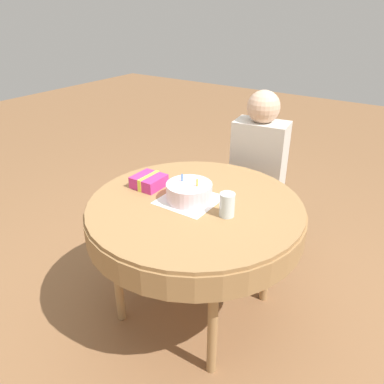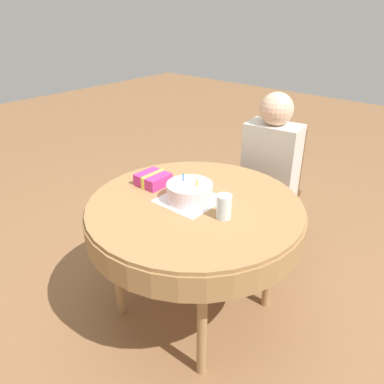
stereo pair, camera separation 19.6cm
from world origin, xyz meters
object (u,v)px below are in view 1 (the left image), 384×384
(person, at_px, (258,158))
(gift_box, at_px, (149,181))
(drinking_glass, at_px, (227,205))
(chair, at_px, (259,182))
(birthday_cake, at_px, (189,192))

(person, xyz_separation_m, gift_box, (-0.31, -0.80, 0.06))
(person, relative_size, drinking_glass, 9.70)
(drinking_glass, xyz_separation_m, gift_box, (-0.53, 0.03, -0.03))
(chair, xyz_separation_m, birthday_cake, (-0.01, -0.89, 0.29))
(birthday_cake, distance_m, gift_box, 0.28)
(chair, bearing_deg, drinking_glass, -83.96)
(chair, distance_m, person, 0.24)
(chair, xyz_separation_m, drinking_glass, (0.23, -0.92, 0.30))
(drinking_glass, distance_m, gift_box, 0.53)
(drinking_glass, bearing_deg, chair, 104.23)
(person, distance_m, gift_box, 0.86)
(chair, xyz_separation_m, gift_box, (-0.30, -0.89, 0.28))
(birthday_cake, bearing_deg, chair, 89.17)
(drinking_glass, bearing_deg, birthday_cake, 173.61)
(chair, distance_m, gift_box, 0.97)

